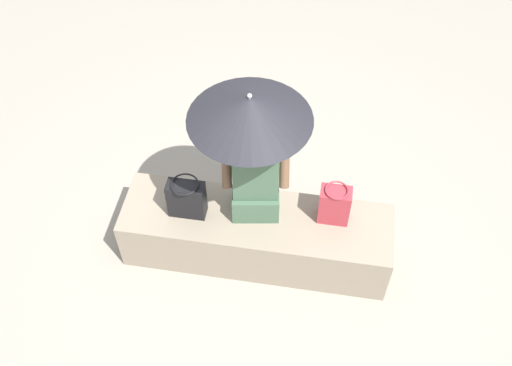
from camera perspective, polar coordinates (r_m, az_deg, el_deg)
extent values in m
plane|color=#9E9384|center=(4.88, 0.04, -6.50)|extent=(14.00, 14.00, 0.00)
cube|color=gray|center=(4.69, 0.04, -4.94)|extent=(2.03, 0.57, 0.47)
cube|color=#47664C|center=(4.46, -0.04, -1.55)|extent=(0.38, 0.33, 0.22)
cube|color=#47664C|center=(4.19, -0.04, 1.39)|extent=(0.35, 0.25, 0.48)
sphere|color=brown|center=(3.94, -0.05, 4.64)|extent=(0.20, 0.20, 0.20)
cylinder|color=brown|center=(4.17, 2.70, 1.61)|extent=(0.10, 0.21, 0.32)
cylinder|color=brown|center=(4.17, -2.79, 1.60)|extent=(0.10, 0.21, 0.32)
cylinder|color=#B7B7BC|center=(4.08, -0.54, 2.09)|extent=(0.02, 0.02, 1.15)
cone|color=black|center=(3.73, -0.59, 7.02)|extent=(0.80, 0.80, 0.18)
sphere|color=#B7B7BC|center=(3.66, -0.60, 8.22)|extent=(0.03, 0.03, 0.03)
cube|color=black|center=(4.43, -6.56, -1.52)|extent=(0.27, 0.13, 0.31)
torus|color=black|center=(4.30, -6.76, -0.12)|extent=(0.20, 0.20, 0.01)
cube|color=#B2333D|center=(4.41, 7.41, -2.07)|extent=(0.23, 0.14, 0.31)
torus|color=#B2333D|center=(4.27, 7.64, -0.68)|extent=(0.17, 0.17, 0.01)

